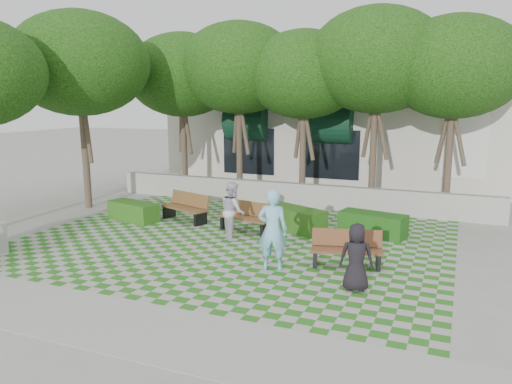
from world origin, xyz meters
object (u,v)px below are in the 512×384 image
at_px(bench_east, 347,249).
at_px(hedge_midright, 294,219).
at_px(bench_mid, 247,217).
at_px(person_blue, 273,230).
at_px(hedge_east, 372,224).
at_px(person_white, 233,211).
at_px(person_dark, 356,257).
at_px(bench_west, 186,208).
at_px(hedge_west, 133,211).

bearing_deg(bench_east, hedge_midright, 115.54).
xyz_separation_m(bench_mid, person_blue, (1.98, -3.00, 0.55)).
bearing_deg(hedge_east, bench_mid, -164.50).
height_order(bench_east, hedge_midright, bench_east).
relative_size(bench_mid, person_white, 1.09).
bearing_deg(hedge_east, hedge_midright, -172.38).
xyz_separation_m(person_dark, person_white, (-4.15, 2.62, 0.11)).
relative_size(bench_mid, bench_west, 0.97).
relative_size(bench_mid, person_dark, 1.25).
xyz_separation_m(person_blue, person_white, (-2.03, 2.09, -0.15)).
distance_m(bench_east, bench_mid, 4.13).
relative_size(hedge_west, person_blue, 0.92).
relative_size(bench_west, hedge_east, 0.97).
relative_size(bench_east, person_blue, 0.91).
relative_size(bench_mid, hedge_east, 0.94).
relative_size(bench_east, hedge_midright, 0.88).
relative_size(bench_west, person_dark, 1.29).
relative_size(bench_west, hedge_west, 1.05).
bearing_deg(bench_mid, bench_west, -176.50).
distance_m(bench_mid, person_white, 0.99).
bearing_deg(person_white, hedge_midright, -79.51).
height_order(hedge_west, person_white, person_white).
distance_m(bench_mid, hedge_west, 4.11).
bearing_deg(person_white, bench_mid, -42.56).
bearing_deg(hedge_midright, bench_mid, -151.71).
bearing_deg(hedge_west, hedge_midright, 9.52).
distance_m(bench_east, hedge_midright, 3.59).
height_order(hedge_west, person_dark, person_dark).
bearing_deg(person_blue, person_dark, 156.38).
distance_m(hedge_west, person_dark, 8.86).
relative_size(bench_east, hedge_west, 0.99).
height_order(bench_east, bench_west, bench_west).
distance_m(hedge_midright, hedge_west, 5.48).
bearing_deg(person_dark, person_blue, -23.55).
height_order(hedge_east, person_white, person_white).
distance_m(hedge_east, person_blue, 4.41).
bearing_deg(person_blue, hedge_east, -122.50).
height_order(bench_mid, hedge_midright, bench_mid).
xyz_separation_m(bench_east, person_dark, (0.52, -1.46, 0.30)).
bearing_deg(hedge_west, hedge_east, 8.94).
xyz_separation_m(bench_west, person_blue, (4.41, -3.43, 0.53)).
height_order(bench_east, hedge_east, bench_east).
bearing_deg(hedge_east, bench_east, -91.88).
distance_m(bench_east, person_white, 3.83).
distance_m(person_dark, person_white, 4.91).
bearing_deg(hedge_west, person_blue, -24.68).
bearing_deg(person_white, person_dark, -161.65).
xyz_separation_m(hedge_east, hedge_midright, (-2.37, -0.32, 0.02)).
bearing_deg(person_dark, hedge_east, -94.29).
distance_m(hedge_east, person_dark, 4.59).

